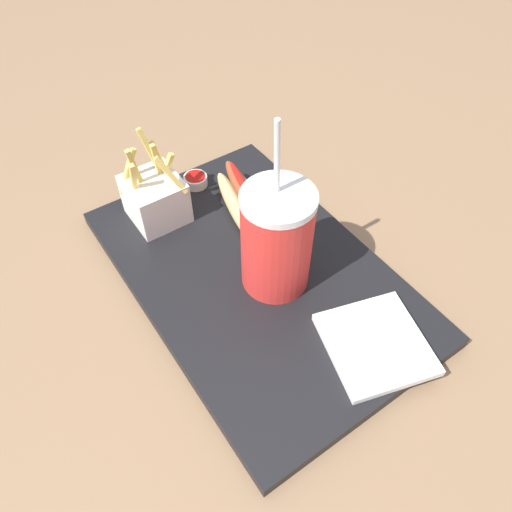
% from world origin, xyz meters
% --- Properties ---
extents(ground_plane, '(2.40, 2.40, 0.02)m').
position_xyz_m(ground_plane, '(0.00, 0.00, -0.01)').
color(ground_plane, '#8C6B4C').
extents(food_tray, '(0.49, 0.32, 0.02)m').
position_xyz_m(food_tray, '(0.00, 0.00, 0.01)').
color(food_tray, black).
rests_on(food_tray, ground_plane).
extents(soda_cup, '(0.09, 0.09, 0.26)m').
position_xyz_m(soda_cup, '(-0.03, -0.01, 0.10)').
color(soda_cup, red).
rests_on(soda_cup, food_tray).
extents(fries_basket, '(0.09, 0.08, 0.14)m').
position_xyz_m(fries_basket, '(0.18, 0.06, 0.06)').
color(fries_basket, white).
rests_on(fries_basket, food_tray).
extents(hot_dog_1, '(0.18, 0.09, 0.06)m').
position_xyz_m(hot_dog_1, '(0.11, -0.05, 0.04)').
color(hot_dog_1, '#DBB775').
rests_on(hot_dog_1, food_tray).
extents(ketchup_cup_1, '(0.04, 0.04, 0.02)m').
position_xyz_m(ketchup_cup_1, '(0.21, -0.02, 0.03)').
color(ketchup_cup_1, white).
rests_on(ketchup_cup_1, food_tray).
extents(napkin_stack, '(0.15, 0.15, 0.01)m').
position_xyz_m(napkin_stack, '(-0.19, -0.05, 0.03)').
color(napkin_stack, white).
rests_on(napkin_stack, food_tray).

